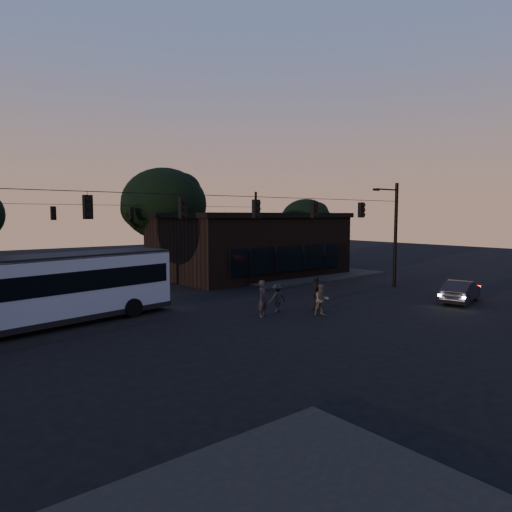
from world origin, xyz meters
TOP-DOWN VIEW (x-y plane):
  - ground at (0.00, 0.00)m, footprint 120.00×120.00m
  - sidewalk_far_right at (12.00, 14.00)m, footprint 14.00×10.00m
  - building at (9.00, 15.97)m, footprint 15.40×10.41m
  - tree_behind at (4.00, 22.00)m, footprint 7.60×7.60m
  - tree_right at (18.00, 18.00)m, footprint 5.20×5.20m
  - signal_rig_near at (0.00, 4.00)m, footprint 26.24×0.30m
  - signal_rig_far at (0.00, 20.00)m, footprint 26.24×0.30m
  - bus at (-9.64, 7.43)m, footprint 12.19×4.69m
  - car at (10.99, -1.95)m, footprint 4.28×2.33m
  - pedestrian_a at (-0.69, 2.57)m, footprint 0.81×0.68m
  - pedestrian_b at (1.86, 0.87)m, footprint 0.99×0.91m
  - pedestrian_c at (2.51, 1.88)m, footprint 1.20×0.95m
  - pedestrian_d at (0.61, 2.93)m, footprint 1.08×0.75m

SIDE VIEW (x-z plane):
  - ground at x=0.00m, z-range 0.00..0.00m
  - sidewalk_far_right at x=12.00m, z-range 0.00..0.15m
  - car at x=10.99m, z-range 0.00..1.34m
  - pedestrian_d at x=0.61m, z-range 0.00..1.53m
  - pedestrian_b at x=1.86m, z-range 0.00..1.65m
  - pedestrian_a at x=-0.69m, z-range 0.00..1.89m
  - pedestrian_c at x=2.51m, z-range 0.00..1.90m
  - bus at x=-9.64m, z-range 0.21..3.56m
  - building at x=9.00m, z-range 0.01..5.41m
  - signal_rig_far at x=0.00m, z-range 0.45..7.95m
  - signal_rig_near at x=0.00m, z-range 0.70..8.20m
  - tree_right at x=18.00m, z-range 1.20..8.06m
  - tree_behind at x=4.00m, z-range 1.48..10.91m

